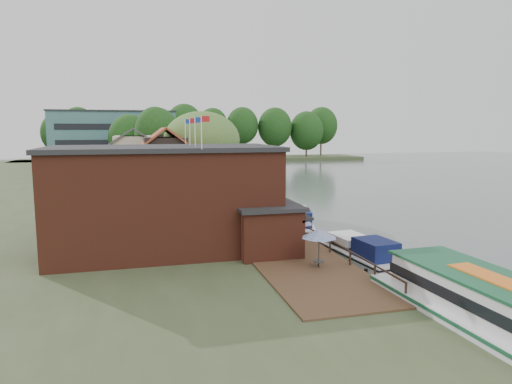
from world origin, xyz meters
TOP-DOWN VIEW (x-y plane):
  - ground at (0.00, 0.00)m, footprint 260.00×260.00m
  - land_bank at (-30.00, 35.00)m, footprint 50.00×140.00m
  - quay_deck at (-8.00, 10.00)m, footprint 6.00×50.00m
  - quay_rail at (-5.30, 10.50)m, footprint 0.20×49.00m
  - pub at (-14.00, -1.00)m, footprint 20.00×11.00m
  - hotel_block at (-22.00, 70.00)m, footprint 25.40×12.40m
  - cottage_a at (-15.00, 14.00)m, footprint 8.60×7.60m
  - cottage_b at (-18.00, 24.00)m, footprint 9.60×8.60m
  - cottage_c at (-14.00, 33.00)m, footprint 7.60×7.60m
  - willow at (-10.50, 19.00)m, footprint 8.60×8.60m
  - umbrella_0 at (-7.35, -7.93)m, footprint 2.15×2.15m
  - umbrella_1 at (-7.30, -3.71)m, footprint 2.30×2.30m
  - umbrella_2 at (-7.61, -0.38)m, footprint 2.23×2.23m
  - umbrella_3 at (-7.66, 2.80)m, footprint 2.27×2.27m
  - umbrella_4 at (-7.74, 4.22)m, footprint 2.31×2.31m
  - umbrella_5 at (-7.39, 7.38)m, footprint 2.05×2.05m
  - cruiser_0 at (-3.04, -5.04)m, footprint 3.92×9.51m
  - cruiser_1 at (-3.94, 5.64)m, footprint 5.79×10.59m
  - cruiser_2 at (-3.87, 23.14)m, footprint 3.71×10.10m
  - tour_boat at (-3.25, -18.05)m, footprint 4.74×14.71m
  - swan at (-3.60, -13.01)m, footprint 0.44×0.44m
  - bank_tree_0 at (-14.55, 43.41)m, footprint 6.31×6.31m
  - bank_tree_1 at (-13.82, 51.99)m, footprint 8.25×8.25m
  - bank_tree_2 at (-18.83, 57.82)m, footprint 7.88×7.88m
  - bank_tree_3 at (-14.49, 79.83)m, footprint 7.18×7.18m
  - bank_tree_4 at (-17.14, 84.99)m, footprint 8.56×8.56m
  - bank_tree_5 at (-14.87, 92.80)m, footprint 7.43×7.43m

SIDE VIEW (x-z plane):
  - ground at x=0.00m, z-range 0.00..0.00m
  - swan at x=-3.60m, z-range 0.00..0.44m
  - land_bank at x=-30.00m, z-range 0.00..1.00m
  - quay_deck at x=-8.00m, z-range 1.00..1.10m
  - cruiser_0 at x=-3.04m, z-range 0.00..2.22m
  - cruiser_2 at x=-3.87m, z-range 0.00..2.41m
  - cruiser_1 at x=-3.94m, z-range 0.00..2.45m
  - quay_rail at x=-5.30m, z-range 1.00..2.00m
  - tour_boat at x=-3.25m, z-range 0.00..3.18m
  - umbrella_0 at x=-7.35m, z-range 1.10..3.48m
  - umbrella_1 at x=-7.30m, z-range 1.10..3.48m
  - umbrella_2 at x=-7.61m, z-range 1.10..3.48m
  - umbrella_3 at x=-7.66m, z-range 1.10..3.48m
  - umbrella_4 at x=-7.74m, z-range 1.10..3.48m
  - umbrella_5 at x=-7.39m, z-range 1.10..3.48m
  - pub at x=-14.00m, z-range 1.00..8.30m
  - cottage_a at x=-15.00m, z-range 1.00..9.50m
  - cottage_b at x=-18.00m, z-range 1.00..9.50m
  - cottage_c at x=-14.00m, z-range 1.00..9.50m
  - willow at x=-10.50m, z-range 1.00..11.43m
  - bank_tree_2 at x=-18.83m, z-range 1.00..12.23m
  - bank_tree_3 at x=-14.49m, z-range 1.00..12.29m
  - bank_tree_0 at x=-14.55m, z-range 1.00..13.03m
  - bank_tree_1 at x=-13.82m, z-range 1.00..13.30m
  - hotel_block at x=-22.00m, z-range 1.00..13.30m
  - bank_tree_4 at x=-17.14m, z-range 1.00..13.77m
  - bank_tree_5 at x=-14.87m, z-range 1.00..14.56m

